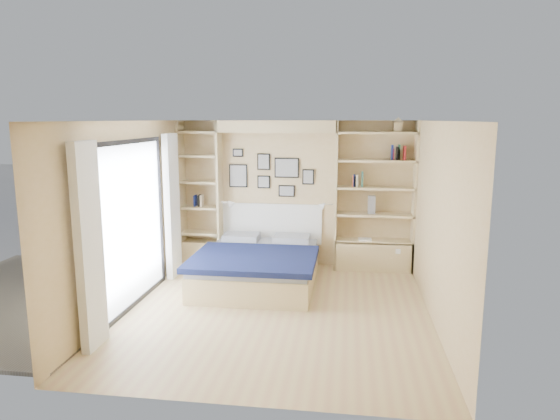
# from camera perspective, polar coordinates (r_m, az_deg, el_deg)

# --- Properties ---
(ground) EXTENTS (4.50, 4.50, 0.00)m
(ground) POSITION_cam_1_polar(r_m,az_deg,el_deg) (6.78, -0.34, -11.48)
(ground) COLOR tan
(ground) RESTS_ON ground
(room_shell) EXTENTS (4.50, 4.50, 4.50)m
(room_shell) POSITION_cam_1_polar(r_m,az_deg,el_deg) (7.99, -1.54, -0.07)
(room_shell) COLOR #D3B383
(room_shell) RESTS_ON ground
(bed) EXTENTS (1.83, 2.27, 1.07)m
(bed) POSITION_cam_1_polar(r_m,az_deg,el_deg) (7.79, -2.48, -6.35)
(bed) COLOR beige
(bed) RESTS_ON ground
(photo_gallery) EXTENTS (1.48, 0.02, 0.82)m
(photo_gallery) POSITION_cam_1_polar(r_m,az_deg,el_deg) (8.61, -1.23, 4.24)
(photo_gallery) COLOR black
(photo_gallery) RESTS_ON ground
(reading_lamps) EXTENTS (1.92, 0.12, 0.15)m
(reading_lamps) POSITION_cam_1_polar(r_m,az_deg,el_deg) (8.44, -0.44, 0.66)
(reading_lamps) COLOR silver
(reading_lamps) RESTS_ON ground
(shelf_decor) EXTENTS (3.56, 0.23, 2.03)m
(shelf_decor) POSITION_cam_1_polar(r_m,az_deg,el_deg) (8.34, 9.23, 4.54)
(shelf_decor) COLOR #9C4420
(shelf_decor) RESTS_ON ground
(deck) EXTENTS (3.20, 4.00, 0.05)m
(deck) POSITION_cam_1_polar(r_m,az_deg,el_deg) (8.09, -26.83, -8.97)
(deck) COLOR brown
(deck) RESTS_ON ground
(deck_chair) EXTENTS (0.51, 0.75, 0.71)m
(deck_chair) POSITION_cam_1_polar(r_m,az_deg,el_deg) (8.75, -23.35, -4.99)
(deck_chair) COLOR tan
(deck_chair) RESTS_ON ground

